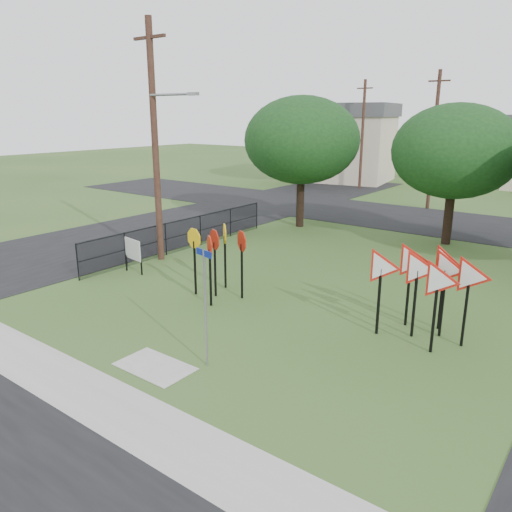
{
  "coord_description": "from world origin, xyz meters",
  "views": [
    {
      "loc": [
        9.05,
        -10.02,
        6.27
      ],
      "look_at": [
        -0.83,
        3.0,
        1.6
      ],
      "focal_mm": 35.0,
      "sensor_mm": 36.0,
      "label": 1
    }
  ],
  "objects_px": {
    "yield_sign_cluster": "(429,273)",
    "info_board": "(133,250)",
    "stop_sign_cluster": "(217,247)",
    "street_name_sign": "(205,301)"
  },
  "relations": [
    {
      "from": "yield_sign_cluster",
      "to": "info_board",
      "type": "relative_size",
      "value": 2.4
    },
    {
      "from": "stop_sign_cluster",
      "to": "info_board",
      "type": "distance_m",
      "value": 4.63
    },
    {
      "from": "stop_sign_cluster",
      "to": "yield_sign_cluster",
      "type": "relative_size",
      "value": 0.72
    },
    {
      "from": "stop_sign_cluster",
      "to": "info_board",
      "type": "height_order",
      "value": "stop_sign_cluster"
    },
    {
      "from": "yield_sign_cluster",
      "to": "info_board",
      "type": "xyz_separation_m",
      "value": [
        -11.54,
        -1.13,
        -0.99
      ]
    },
    {
      "from": "info_board",
      "to": "yield_sign_cluster",
      "type": "bearing_deg",
      "value": 5.57
    },
    {
      "from": "stop_sign_cluster",
      "to": "yield_sign_cluster",
      "type": "height_order",
      "value": "yield_sign_cluster"
    },
    {
      "from": "stop_sign_cluster",
      "to": "yield_sign_cluster",
      "type": "distance_m",
      "value": 7.08
    },
    {
      "from": "stop_sign_cluster",
      "to": "yield_sign_cluster",
      "type": "xyz_separation_m",
      "value": [
        6.99,
        1.1,
        0.12
      ]
    },
    {
      "from": "street_name_sign",
      "to": "info_board",
      "type": "bearing_deg",
      "value": 152.69
    }
  ]
}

